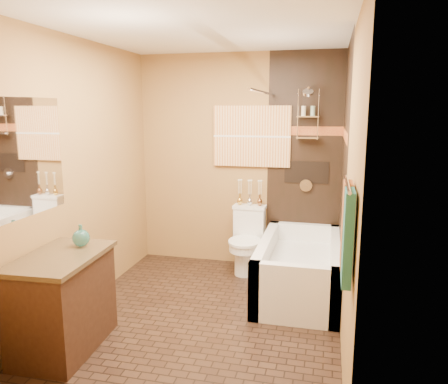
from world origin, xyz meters
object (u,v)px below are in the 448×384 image
(vanity, at_px, (63,302))
(toilet, at_px, (247,240))
(sunset_painting, at_px, (252,136))
(bathtub, at_px, (299,272))

(vanity, bearing_deg, toilet, 58.30)
(sunset_painting, height_order, vanity, sunset_painting)
(toilet, distance_m, vanity, 2.25)
(bathtub, distance_m, toilet, 0.81)
(bathtub, bearing_deg, sunset_painting, 131.37)
(sunset_painting, xyz_separation_m, bathtub, (0.64, -0.73, -1.33))
(sunset_painting, distance_m, toilet, 1.20)
(bathtub, bearing_deg, vanity, -138.98)
(bathtub, height_order, vanity, vanity)
(sunset_painting, bearing_deg, vanity, -116.01)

